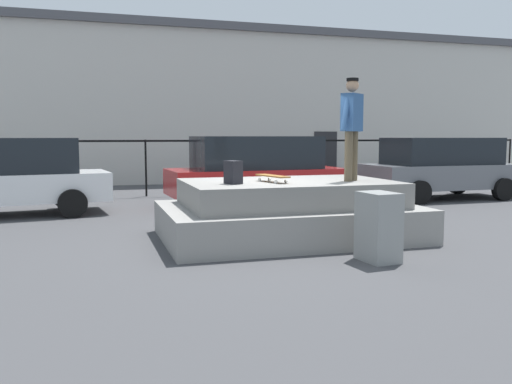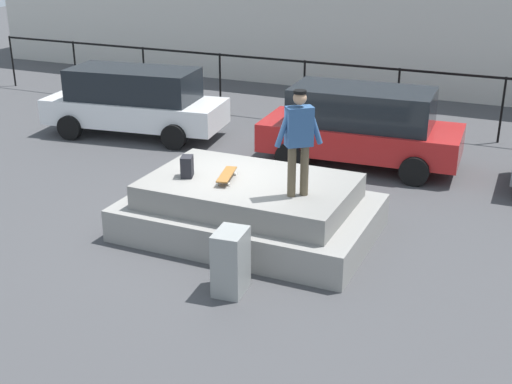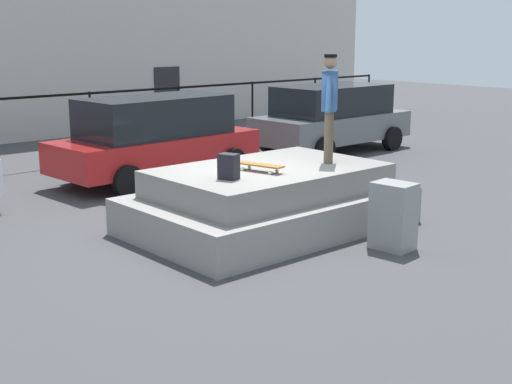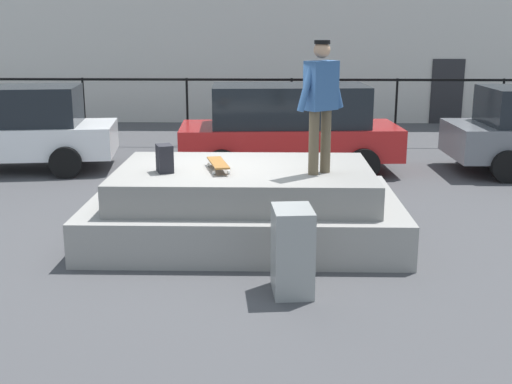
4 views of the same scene
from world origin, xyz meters
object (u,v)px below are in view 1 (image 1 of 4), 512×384
(skateboard, at_px, (272,176))
(utility_box, at_px, (378,227))
(skateboarder, at_px, (352,122))
(car_red_hatchback_mid, at_px, (256,169))
(backpack, at_px, (233,172))
(car_grey_hatchback_far, at_px, (441,167))

(skateboard, bearing_deg, utility_box, -62.13)
(skateboarder, distance_m, car_red_hatchback_mid, 4.94)
(utility_box, bearing_deg, backpack, 128.82)
(car_grey_hatchback_far, xyz_separation_m, utility_box, (-5.73, -6.53, -0.43))
(backpack, relative_size, car_red_hatchback_mid, 0.08)
(skateboarder, height_order, car_red_hatchback_mid, skateboarder)
(utility_box, bearing_deg, skateboard, 112.15)
(skateboard, distance_m, car_red_hatchback_mid, 4.78)
(backpack, height_order, car_grey_hatchback_far, car_grey_hatchback_far)
(car_red_hatchback_mid, bearing_deg, utility_box, -91.15)
(skateboarder, height_order, skateboard, skateboarder)
(utility_box, bearing_deg, car_red_hatchback_mid, 83.13)
(car_red_hatchback_mid, bearing_deg, skateboarder, -86.66)
(backpack, xyz_separation_m, car_grey_hatchback_far, (7.45, 4.79, -0.28))
(skateboard, distance_m, car_grey_hatchback_far, 8.18)
(backpack, height_order, car_red_hatchback_mid, car_red_hatchback_mid)
(skateboarder, xyz_separation_m, skateboard, (-1.40, 0.16, -0.93))
(car_grey_hatchback_far, distance_m, utility_box, 8.70)
(utility_box, bearing_deg, skateboarder, 70.77)
(skateboarder, relative_size, utility_box, 1.77)
(car_grey_hatchback_far, bearing_deg, utility_box, -131.26)
(car_red_hatchback_mid, relative_size, car_grey_hatchback_far, 1.04)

